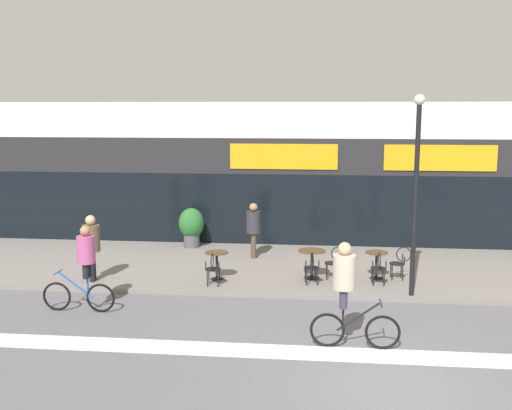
{
  "coord_description": "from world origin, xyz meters",
  "views": [
    {
      "loc": [
        -1.38,
        -9.87,
        4.71
      ],
      "look_at": [
        -3.07,
        6.33,
        2.07
      ],
      "focal_mm": 42.0,
      "sensor_mm": 36.0,
      "label": 1
    }
  ],
  "objects": [
    {
      "name": "cafe_chair_2_side",
      "position": [
        0.86,
        6.15,
        0.64
      ],
      "size": [
        0.58,
        0.41,
        0.9
      ],
      "rotation": [
        0.0,
        0.0,
        3.16
      ],
      "color": "black",
      "rests_on": "sidewalk_slab"
    },
    {
      "name": "planter_pot",
      "position": [
        -5.55,
        9.34,
        0.84
      ],
      "size": [
        0.84,
        0.84,
        1.32
      ],
      "color": "#4C4C51",
      "rests_on": "sidewalk_slab"
    },
    {
      "name": "pedestrian_near_end",
      "position": [
        -3.34,
        8.14,
        1.13
      ],
      "size": [
        0.52,
        0.52,
        1.71
      ],
      "rotation": [
        0.0,
        0.0,
        3.34
      ],
      "color": "#4C3D2D",
      "rests_on": "sidewalk_slab"
    },
    {
      "name": "ground_plane",
      "position": [
        0.0,
        0.0,
        0.0
      ],
      "size": [
        120.0,
        120.0,
        0.0
      ],
      "primitive_type": "plane",
      "color": "#5B5B60"
    },
    {
      "name": "lamp_post",
      "position": [
        0.97,
        4.76,
        2.98
      ],
      "size": [
        0.26,
        0.26,
        4.92
      ],
      "color": "black",
      "rests_on": "sidewalk_slab"
    },
    {
      "name": "cyclist_0",
      "position": [
        -6.74,
        3.08,
        1.16
      ],
      "size": [
        1.75,
        0.48,
        2.05
      ],
      "rotation": [
        0.0,
        0.0,
        3.13
      ],
      "color": "black",
      "rests_on": "ground"
    },
    {
      "name": "bistro_table_2",
      "position": [
        0.23,
        6.15,
        0.64
      ],
      "size": [
        0.61,
        0.61,
        0.74
      ],
      "color": "black",
      "rests_on": "sidewalk_slab"
    },
    {
      "name": "bike_lane_stripe",
      "position": [
        0.0,
        1.21,
        0.0
      ],
      "size": [
        36.0,
        0.7,
        0.01
      ],
      "primitive_type": "cube",
      "color": "silver",
      "rests_on": "ground"
    },
    {
      "name": "bistro_table_0",
      "position": [
        -4.06,
        5.63,
        0.65
      ],
      "size": [
        0.63,
        0.63,
        0.76
      ],
      "color": "black",
      "rests_on": "sidewalk_slab"
    },
    {
      "name": "bistro_table_1",
      "position": [
        -1.51,
        6.02,
        0.68
      ],
      "size": [
        0.75,
        0.75,
        0.78
      ],
      "color": "black",
      "rests_on": "sidewalk_slab"
    },
    {
      "name": "cafe_chair_1_near",
      "position": [
        -1.5,
        5.4,
        0.64
      ],
      "size": [
        0.45,
        0.6,
        0.9
      ],
      "rotation": [
        0.0,
        0.0,
        1.71
      ],
      "color": "black",
      "rests_on": "sidewalk_slab"
    },
    {
      "name": "pedestrian_far_end",
      "position": [
        -7.36,
        5.16,
        1.18
      ],
      "size": [
        0.56,
        0.56,
        1.79
      ],
      "rotation": [
        0.0,
        0.0,
        0.24
      ],
      "color": "black",
      "rests_on": "sidewalk_slab"
    },
    {
      "name": "storefront_facade",
      "position": [
        0.0,
        11.96,
        2.45
      ],
      "size": [
        40.0,
        4.06,
        4.91
      ],
      "color": "silver",
      "rests_on": "ground"
    },
    {
      "name": "cafe_chair_1_side",
      "position": [
        -0.89,
        6.03,
        0.64
      ],
      "size": [
        0.58,
        0.42,
        0.9
      ],
      "rotation": [
        0.0,
        0.0,
        3.18
      ],
      "color": "black",
      "rests_on": "sidewalk_slab"
    },
    {
      "name": "cafe_chair_2_near",
      "position": [
        0.24,
        5.52,
        0.64
      ],
      "size": [
        0.41,
        0.58,
        0.9
      ],
      "rotation": [
        0.0,
        0.0,
        1.6
      ],
      "color": "black",
      "rests_on": "sidewalk_slab"
    },
    {
      "name": "cafe_chair_0_near",
      "position": [
        -4.06,
        5.01,
        0.64
      ],
      "size": [
        0.41,
        0.58,
        0.9
      ],
      "rotation": [
        0.0,
        0.0,
        1.6
      ],
      "color": "black",
      "rests_on": "sidewalk_slab"
    },
    {
      "name": "cyclist_2",
      "position": [
        -0.78,
        1.56,
        1.24
      ],
      "size": [
        1.78,
        0.48,
        2.15
      ],
      "rotation": [
        0.0,
        0.0,
        -0.02
      ],
      "color": "black",
      "rests_on": "ground"
    },
    {
      "name": "sidewalk_slab",
      "position": [
        0.0,
        7.25,
        0.06
      ],
      "size": [
        40.0,
        5.5,
        0.12
      ],
      "primitive_type": "cube",
      "color": "slate",
      "rests_on": "ground"
    }
  ]
}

